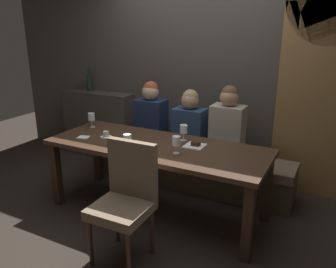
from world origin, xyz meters
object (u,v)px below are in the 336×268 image
Objects in this scene: wine_bottle_dark_red at (90,83)px; chair_near_side at (126,194)px; diner_redhead at (151,115)px; diner_far_end at (228,124)px; diner_bearded at (190,123)px; wine_glass_end_right at (127,139)px; espresso_cup at (106,135)px; banquette_bench at (186,167)px; wine_glass_center_front at (176,142)px; dining_table at (157,153)px; dessert_plate at (195,145)px; wine_glass_far_right at (184,130)px; wine_glass_end_left at (91,117)px.

chair_near_side is at bearing -44.48° from wine_bottle_dark_red.
diner_far_end is at bearing 2.02° from diner_redhead.
diner_bearded is 4.42× the size of wine_glass_end_right.
diner_far_end is 1.32m from espresso_cup.
banquette_bench is 1.07m from wine_glass_center_front.
wine_glass_end_right is (-0.27, 0.43, 0.30)m from chair_near_side.
chair_near_side is 0.59m from wine_glass_end_right.
diner_far_end is (0.36, 1.45, 0.27)m from chair_near_side.
diner_far_end is at bearing 76.46° from wine_glass_center_front.
dining_table is 18.33× the size of espresso_cup.
diner_redhead is at bearing 145.45° from dessert_plate.
wine_glass_far_right is (0.65, -0.46, 0.04)m from diner_redhead.
wine_bottle_dark_red is (-1.69, 0.36, 0.84)m from banquette_bench.
diner_far_end is at bearing 58.74° from wine_glass_far_right.
wine_glass_end_left reaches higher than dining_table.
dessert_plate is at bearing -101.84° from diner_far_end.
dining_table is at bearing -128.30° from wine_glass_far_right.
espresso_cup is (-0.43, 0.24, -0.09)m from wine_glass_end_right.
diner_far_end is 4.88× the size of wine_glass_center_front.
wine_bottle_dark_red is 1.17m from wine_glass_end_left.
banquette_bench is 13.16× the size of dessert_plate.
diner_bearded is 0.86m from wine_glass_center_front.
diner_redhead is at bearing 81.28° from espresso_cup.
chair_near_side is 5.98× the size of wine_glass_far_right.
espresso_cup is (-0.58, -0.74, 0.54)m from banquette_bench.
wine_glass_far_right is at bearing -35.32° from diner_redhead.
banquette_bench is at bearing 28.50° from wine_glass_end_left.
banquette_bench is at bearing 121.85° from dessert_plate.
diner_redhead is at bearing -16.62° from wine_bottle_dark_red.
banquette_bench is 1.18m from wine_glass_end_right.
diner_far_end is (0.95, 0.03, 0.01)m from diner_redhead.
dessert_plate is at bearing -34.55° from diner_redhead.
diner_redhead is 1.07× the size of diner_bearded.
diner_bearded is 6.04× the size of espresso_cup.
wine_glass_end_right reaches higher than dessert_plate.
banquette_bench is (0.00, 0.70, -0.42)m from dining_table.
wine_glass_end_right is (0.32, -0.98, 0.04)m from diner_redhead.
wine_glass_end_left is (-0.80, 0.47, 0.00)m from wine_glass_end_right.
wine_glass_end_right and wine_glass_end_left have the same top height.
diner_bearded is (0.04, 0.70, 0.14)m from dining_table.
dining_table is 0.71m from diner_bearded.
dessert_plate is at bearing -61.11° from diner_bearded.
espresso_cup is (-0.58, -0.04, 0.11)m from dining_table.
wine_glass_center_front reaches higher than dessert_plate.
wine_bottle_dark_red is at bearing 163.38° from diner_redhead.
chair_near_side is 1.52m from diner_far_end.
wine_glass_far_right reaches higher than dining_table.
wine_bottle_dark_red is at bearing 156.21° from wine_glass_far_right.
dessert_plate is (0.51, 0.41, -0.10)m from wine_glass_end_right.
wine_glass_center_front is at bearing 74.99° from chair_near_side.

